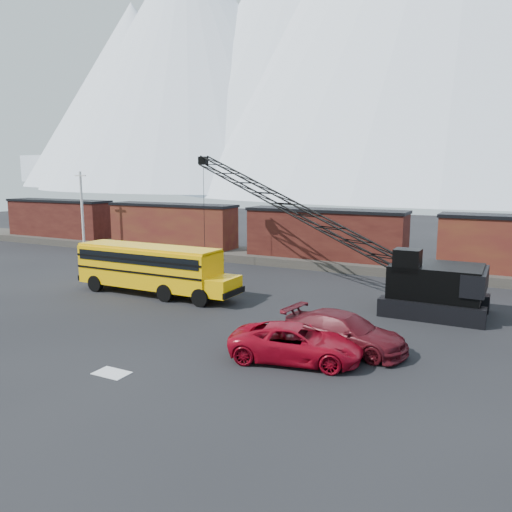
{
  "coord_description": "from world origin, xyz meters",
  "views": [
    {
      "loc": [
        14.25,
        -17.97,
        7.85
      ],
      "look_at": [
        0.8,
        7.83,
        3.0
      ],
      "focal_mm": 35.0,
      "sensor_mm": 36.0,
      "label": 1
    }
  ],
  "objects_px": {
    "maroon_suv": "(344,332)",
    "crawler_crane": "(292,208)",
    "red_pickup": "(296,343)",
    "school_bus": "(153,267)"
  },
  "relations": [
    {
      "from": "maroon_suv",
      "to": "crawler_crane",
      "type": "distance_m",
      "value": 13.85
    },
    {
      "from": "red_pickup",
      "to": "crawler_crane",
      "type": "bearing_deg",
      "value": 12.64
    },
    {
      "from": "maroon_suv",
      "to": "crawler_crane",
      "type": "bearing_deg",
      "value": 42.98
    },
    {
      "from": "maroon_suv",
      "to": "crawler_crane",
      "type": "relative_size",
      "value": 0.26
    },
    {
      "from": "school_bus",
      "to": "crawler_crane",
      "type": "bearing_deg",
      "value": 43.37
    },
    {
      "from": "school_bus",
      "to": "maroon_suv",
      "type": "distance_m",
      "value": 14.91
    },
    {
      "from": "maroon_suv",
      "to": "crawler_crane",
      "type": "height_order",
      "value": "crawler_crane"
    },
    {
      "from": "red_pickup",
      "to": "maroon_suv",
      "type": "distance_m",
      "value": 2.65
    },
    {
      "from": "red_pickup",
      "to": "crawler_crane",
      "type": "xyz_separation_m",
      "value": [
        -5.93,
        13.05,
        4.72
      ]
    },
    {
      "from": "crawler_crane",
      "to": "maroon_suv",
      "type": "bearing_deg",
      "value": -55.86
    }
  ]
}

